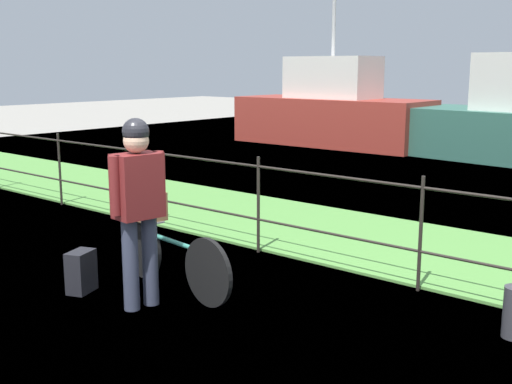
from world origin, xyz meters
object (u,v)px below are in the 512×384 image
bicycle_main (172,257)px  wooden_crate (147,206)px  backpack_on_paving (81,272)px  cyclist_person (138,197)px  moored_boat_near (332,112)px  terrier_dog (148,184)px

bicycle_main → wooden_crate: 0.59m
backpack_on_paving → cyclist_person: bearing=77.9°
cyclist_person → moored_boat_near: size_ratio=0.31×
bicycle_main → wooden_crate: wooden_crate is taller
cyclist_person → moored_boat_near: (-5.51, 11.26, -0.11)m
wooden_crate → terrier_dog: (0.02, -0.00, 0.22)m
cyclist_person → backpack_on_paving: 1.10m
bicycle_main → terrier_dog: 0.75m
wooden_crate → terrier_dog: 0.22m
wooden_crate → bicycle_main: bearing=-7.3°
wooden_crate → backpack_on_paving: size_ratio=0.84×
wooden_crate → moored_boat_near: 11.85m
bicycle_main → backpack_on_paving: bearing=-136.6°
bicycle_main → terrier_dog: (-0.37, 0.05, 0.65)m
terrier_dog → backpack_on_paving: bearing=-111.6°
terrier_dog → backpack_on_paving: 1.04m
bicycle_main → terrier_dog: bearing=172.7°
backpack_on_paving → moored_boat_near: bearing=-178.6°
wooden_crate → cyclist_person: bearing=-45.6°
bicycle_main → wooden_crate: bearing=172.7°
cyclist_person → backpack_on_paving: cyclist_person is taller
terrier_dog → bicycle_main: bearing=-7.3°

